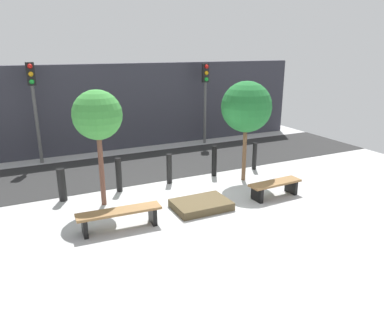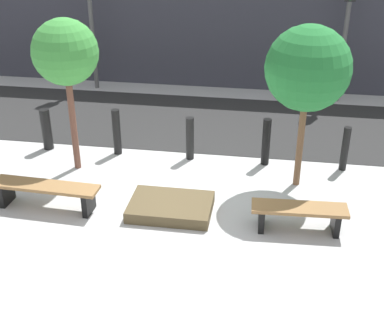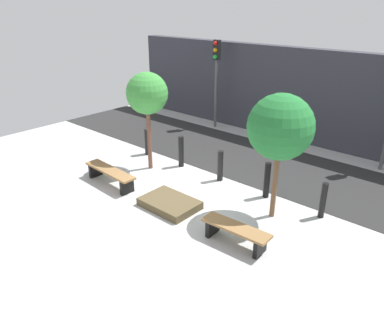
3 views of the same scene
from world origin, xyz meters
name	(u,v)px [view 3 (image 3 of 3)]	position (x,y,z in m)	size (l,w,h in m)	color
ground_plane	(175,204)	(0.00, 0.00, 0.00)	(18.00, 18.00, 0.00)	#B1B1B1
road_strip	(256,160)	(0.00, 3.99, 0.01)	(18.00, 3.54, 0.01)	#282828
building_facade	(301,96)	(0.00, 6.89, 1.73)	(16.20, 0.50, 3.46)	#33333D
bench_left	(110,174)	(-2.25, -0.40, 0.35)	(1.99, 0.52, 0.48)	black
bench_right	(236,232)	(2.25, -0.40, 0.32)	(1.63, 0.52, 0.45)	black
planter_bed	(170,203)	(0.00, -0.20, 0.11)	(1.47, 1.03, 0.21)	brown
tree_behind_left_bench	(147,94)	(-2.25, 1.19, 2.43)	(1.27, 1.27, 3.09)	brown
tree_behind_right_bench	(280,128)	(2.25, 1.19, 2.34)	(1.55, 1.55, 3.13)	brown
bollard_far_left	(148,142)	(-3.21, 1.97, 0.47)	(0.22, 0.22, 0.93)	black
bollard_left	(181,152)	(-1.60, 1.97, 0.51)	(0.17, 0.17, 1.02)	black
bollard_center	(220,166)	(0.00, 1.97, 0.47)	(0.17, 0.17, 0.95)	black
bollard_right	(267,180)	(1.60, 1.97, 0.51)	(0.17, 0.17, 1.02)	black
bollard_far_right	(323,200)	(3.21, 1.97, 0.47)	(0.15, 0.15, 0.95)	black
traffic_light_west	(216,68)	(-3.41, 6.04, 2.48)	(0.28, 0.27, 3.59)	#535353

